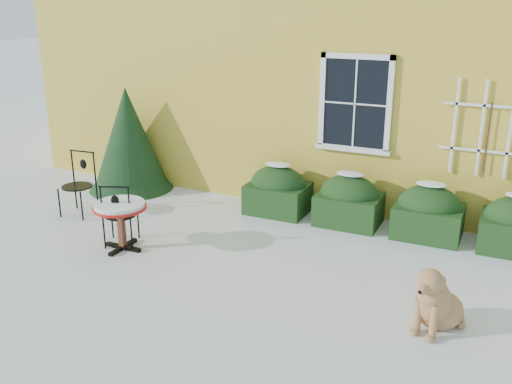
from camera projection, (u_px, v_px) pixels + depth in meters
The scene contains 8 objects.
ground at pixel (225, 274), 7.91m from camera, with size 80.00×80.00×0.00m, color white.
house at pixel (368, 18), 12.87m from camera, with size 12.40×8.40×6.40m.
hedge_row at pixel (388, 207), 9.30m from camera, with size 4.95×0.80×0.91m.
evergreen_shrub at pixel (129, 149), 11.24m from camera, with size 1.68×1.68×2.03m.
bistro_table at pixel (120, 211), 8.52m from camera, with size 0.81×0.81×0.75m.
patio_chair_near at pixel (120, 214), 8.71m from camera, with size 0.58×0.58×1.01m.
patio_chair_far at pixel (79, 184), 9.98m from camera, with size 0.54×0.53×1.10m.
dog at pixel (435, 303), 6.49m from camera, with size 0.70×0.91×0.85m.
Camera 1 is at (3.40, -6.26, 3.63)m, focal length 40.00 mm.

